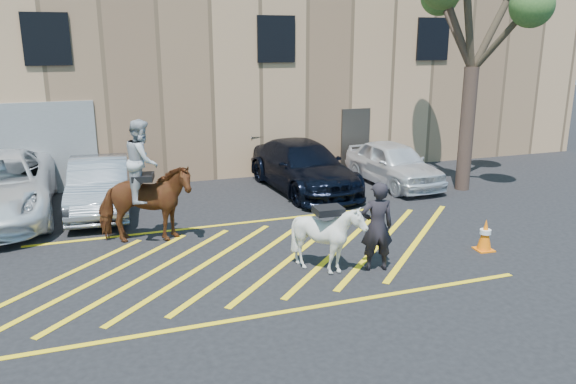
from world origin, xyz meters
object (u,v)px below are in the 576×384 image
object	(u,v)px
mounted_bay	(144,194)
saddled_white	(328,237)
handler	(377,227)
tree	(477,0)
car_blue_suv	(303,166)
car_silver_sedan	(100,185)
traffic_cone	(485,235)
car_white_suv	(393,163)

from	to	relation	value
mounted_bay	saddled_white	bearing A→B (deg)	-42.36
handler	mounted_bay	distance (m)	5.36
saddled_white	tree	xyz separation A→B (m)	(6.61, 4.61, 4.95)
car_blue_suv	car_silver_sedan	bearing A→B (deg)	178.15
saddled_white	handler	bearing A→B (deg)	-12.49
car_blue_suv	mounted_bay	distance (m)	6.07
traffic_cone	tree	distance (m)	7.62
car_silver_sedan	saddled_white	world-z (taller)	saddled_white
car_silver_sedan	car_white_suv	xyz separation A→B (m)	(9.07, -0.11, -0.02)
car_blue_suv	mounted_bay	world-z (taller)	mounted_bay
car_silver_sedan	car_blue_suv	size ratio (longest dim) A/B	0.85
car_silver_sedan	saddled_white	bearing A→B (deg)	-50.72
car_blue_suv	saddled_white	xyz separation A→B (m)	(-1.83, -6.22, -0.01)
car_silver_sedan	tree	distance (m)	12.00
saddled_white	tree	world-z (taller)	tree
car_white_suv	traffic_cone	size ratio (longest dim) A/B	5.65
mounted_bay	car_white_suv	bearing A→B (deg)	19.37
handler	traffic_cone	world-z (taller)	handler
car_silver_sedan	tree	xyz separation A→B (m)	(10.84, -1.36, 4.97)
car_white_suv	handler	distance (m)	7.20
car_silver_sedan	traffic_cone	world-z (taller)	car_silver_sedan
saddled_white	traffic_cone	size ratio (longest dim) A/B	2.02
car_silver_sedan	tree	bearing A→B (deg)	-3.20
car_white_suv	handler	size ratio (longest dim) A/B	2.22
mounted_bay	saddled_white	size ratio (longest dim) A/B	1.96
car_blue_suv	car_white_suv	xyz separation A→B (m)	(3.00, -0.35, -0.05)
mounted_bay	handler	bearing A→B (deg)	-36.99
car_silver_sedan	mounted_bay	size ratio (longest dim) A/B	1.53
handler	mounted_bay	bearing A→B (deg)	-26.22
car_blue_suv	mounted_bay	bearing A→B (deg)	-152.08
car_white_suv	mounted_bay	size ratio (longest dim) A/B	1.43
car_silver_sedan	handler	size ratio (longest dim) A/B	2.37
traffic_cone	tree	world-z (taller)	tree
car_white_suv	car_blue_suv	bearing A→B (deg)	170.50
car_white_suv	tree	bearing A→B (deg)	-38.02
mounted_bay	saddled_white	xyz separation A→B (m)	(3.30, -3.01, -0.42)
mounted_bay	saddled_white	distance (m)	4.48
car_white_suv	tree	world-z (taller)	tree
handler	saddled_white	xyz separation A→B (m)	(-0.98, 0.22, -0.19)
mounted_bay	traffic_cone	world-z (taller)	mounted_bay
car_blue_suv	tree	world-z (taller)	tree
car_blue_suv	mounted_bay	xyz separation A→B (m)	(-5.13, -3.21, 0.41)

